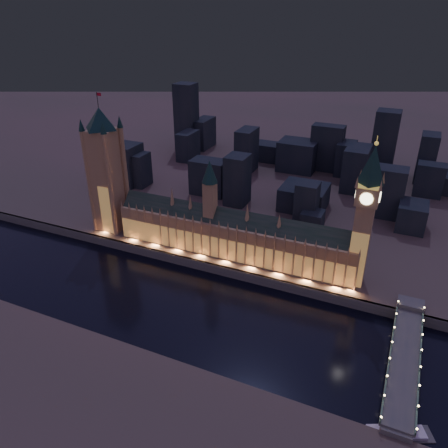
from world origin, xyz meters
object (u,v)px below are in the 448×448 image
at_px(palace_of_westminster, 232,234).
at_px(victoria_tower, 106,165).
at_px(westminster_bridge, 404,358).
at_px(elizabeth_tower, 366,206).
at_px(river_boat, 389,433).

bearing_deg(palace_of_westminster, victoria_tower, 179.91).
bearing_deg(victoria_tower, westminster_bridge, -14.22).
distance_m(victoria_tower, westminster_bridge, 273.33).
height_order(palace_of_westminster, elizabeth_tower, elizabeth_tower).
xyz_separation_m(elizabeth_tower, westminster_bridge, (40.00, -65.38, -63.88)).
relative_size(victoria_tower, westminster_bridge, 1.07).
bearing_deg(victoria_tower, elizabeth_tower, 0.00).
bearing_deg(palace_of_westminster, elizabeth_tower, 0.10).
xyz_separation_m(palace_of_westminster, elizabeth_tower, (99.24, 0.18, 43.50)).
xyz_separation_m(victoria_tower, river_boat, (255.54, -117.88, -66.64)).
distance_m(westminster_bridge, river_boat, 52.74).
height_order(palace_of_westminster, victoria_tower, victoria_tower).
bearing_deg(river_boat, westminster_bridge, 87.32).
distance_m(palace_of_westminster, victoria_tower, 125.91).
bearing_deg(river_boat, victoria_tower, 155.24).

